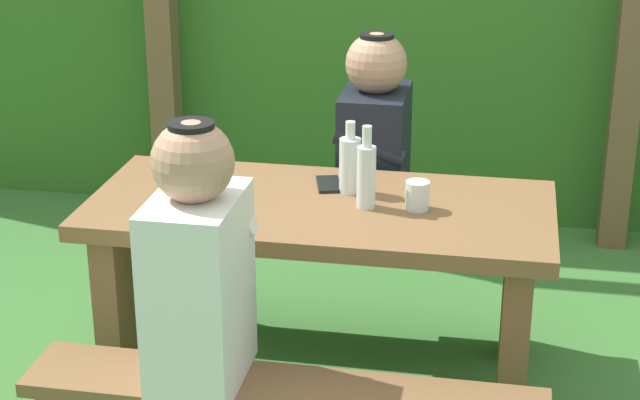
% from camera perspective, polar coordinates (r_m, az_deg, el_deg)
% --- Properties ---
extents(pergola_post_left, '(0.12, 0.12, 2.04)m').
position_cam_1_polar(pergola_post_left, '(4.86, -8.67, 10.55)').
color(pergola_post_left, brown).
rests_on(pergola_post_left, ground_plane).
extents(pergola_post_right, '(0.12, 0.12, 2.04)m').
position_cam_1_polar(pergola_post_right, '(4.63, 16.72, 9.38)').
color(pergola_post_right, brown).
rests_on(pergola_post_right, ground_plane).
extents(picnic_table, '(1.40, 0.64, 0.75)m').
position_cam_1_polar(picnic_table, '(3.25, 0.00, -4.10)').
color(picnic_table, brown).
rests_on(picnic_table, ground_plane).
extents(bench_far, '(1.40, 0.24, 0.44)m').
position_cam_1_polar(bench_far, '(3.82, 1.49, -3.32)').
color(bench_far, brown).
rests_on(bench_far, ground_plane).
extents(person_white_shirt, '(0.25, 0.35, 0.72)m').
position_cam_1_polar(person_white_shirt, '(2.71, -6.65, -3.55)').
color(person_white_shirt, white).
rests_on(person_white_shirt, bench_near).
extents(person_black_coat, '(0.25, 0.35, 0.72)m').
position_cam_1_polar(person_black_coat, '(3.64, 2.99, 3.08)').
color(person_black_coat, black).
rests_on(person_black_coat, bench_far).
extents(drinking_glass, '(0.07, 0.07, 0.09)m').
position_cam_1_polar(drinking_glass, '(3.11, 5.31, 0.27)').
color(drinking_glass, silver).
rests_on(drinking_glass, picnic_table).
extents(bottle_left, '(0.07, 0.07, 0.23)m').
position_cam_1_polar(bottle_left, '(3.21, 1.65, 2.00)').
color(bottle_left, silver).
rests_on(bottle_left, picnic_table).
extents(bottle_right, '(0.06, 0.06, 0.25)m').
position_cam_1_polar(bottle_right, '(3.09, 2.54, 1.42)').
color(bottle_right, silver).
rests_on(bottle_right, picnic_table).
extents(cell_phone, '(0.10, 0.15, 0.01)m').
position_cam_1_polar(cell_phone, '(3.29, 0.39, 0.87)').
color(cell_phone, black).
rests_on(cell_phone, picnic_table).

